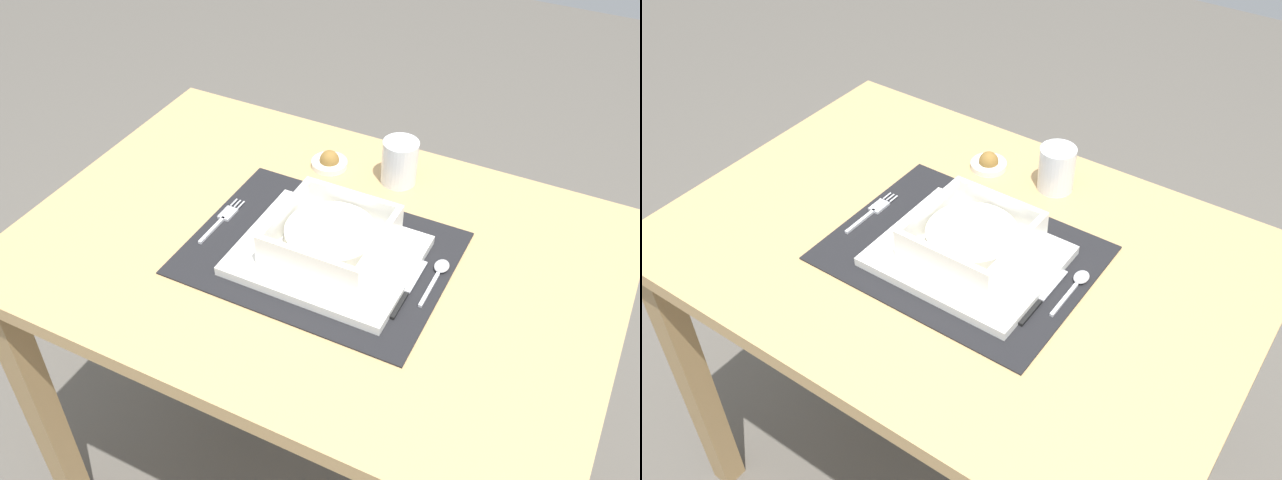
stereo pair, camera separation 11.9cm
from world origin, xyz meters
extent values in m
plane|color=#59544C|center=(0.00, 0.00, 0.00)|extent=(6.00, 6.00, 0.00)
cube|color=tan|center=(0.00, 0.00, 0.71)|extent=(1.01, 0.71, 0.03)
cube|color=#A48252|center=(-0.45, -0.30, 0.35)|extent=(0.05, 0.05, 0.69)
cube|color=#A48252|center=(-0.45, 0.30, 0.35)|extent=(0.05, 0.05, 0.69)
cube|color=#A48252|center=(0.45, 0.30, 0.35)|extent=(0.05, 0.05, 0.69)
cube|color=black|center=(0.01, -0.01, 0.73)|extent=(0.43, 0.33, 0.00)
cube|color=white|center=(0.03, -0.02, 0.74)|extent=(0.29, 0.23, 0.02)
cube|color=white|center=(0.03, -0.01, 0.75)|extent=(0.18, 0.18, 0.01)
cube|color=white|center=(-0.05, -0.01, 0.78)|extent=(0.01, 0.18, 0.05)
cube|color=white|center=(0.12, -0.01, 0.78)|extent=(0.01, 0.18, 0.05)
cube|color=white|center=(0.03, -0.10, 0.78)|extent=(0.16, 0.01, 0.05)
cube|color=white|center=(0.03, 0.07, 0.78)|extent=(0.16, 0.01, 0.05)
cylinder|color=silver|center=(0.03, -0.01, 0.77)|extent=(0.15, 0.15, 0.03)
cube|color=silver|center=(-0.18, -0.05, 0.73)|extent=(0.01, 0.08, 0.00)
cube|color=silver|center=(-0.18, 0.00, 0.73)|extent=(0.02, 0.04, 0.00)
cylinder|color=silver|center=(-0.18, 0.03, 0.73)|extent=(0.00, 0.02, 0.00)
cylinder|color=silver|center=(-0.18, 0.03, 0.73)|extent=(0.00, 0.02, 0.00)
cylinder|color=silver|center=(-0.17, 0.03, 0.73)|extent=(0.00, 0.02, 0.00)
cube|color=silver|center=(0.21, -0.02, 0.73)|extent=(0.01, 0.08, 0.00)
ellipsoid|color=silver|center=(0.21, 0.04, 0.73)|extent=(0.02, 0.03, 0.01)
cube|color=black|center=(0.18, -0.07, 0.73)|extent=(0.01, 0.06, 0.01)
cube|color=silver|center=(0.18, 0.00, 0.73)|extent=(0.01, 0.08, 0.00)
cube|color=#59331E|center=(0.15, -0.07, 0.73)|extent=(0.01, 0.06, 0.01)
cube|color=silver|center=(0.15, 0.00, 0.73)|extent=(0.01, 0.08, 0.00)
cylinder|color=white|center=(0.05, 0.24, 0.77)|extent=(0.07, 0.07, 0.09)
cylinder|color=gold|center=(0.05, 0.24, 0.75)|extent=(0.06, 0.06, 0.04)
cylinder|color=white|center=(-0.08, 0.22, 0.73)|extent=(0.07, 0.07, 0.01)
sphere|color=olive|center=(-0.08, 0.22, 0.74)|extent=(0.04, 0.04, 0.04)
camera|label=1|loc=(0.42, -0.81, 1.53)|focal=40.44mm
camera|label=2|loc=(0.52, -0.75, 1.53)|focal=40.44mm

